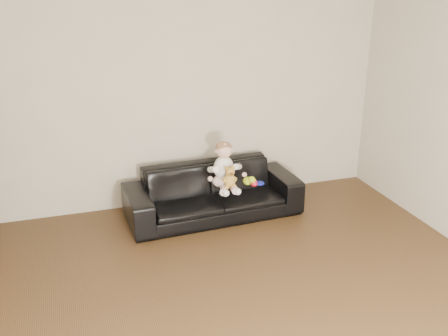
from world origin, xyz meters
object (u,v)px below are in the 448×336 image
object	(u,v)px
toy_blue_disc	(260,183)
baby	(224,168)
toy_green	(248,181)
teddy_bear	(230,177)
sofa	(213,192)
toy_rattle	(254,183)

from	to	relation	value
toy_blue_disc	baby	bearing A→B (deg)	175.27
baby	toy_green	distance (m)	0.32
baby	teddy_bear	bearing A→B (deg)	-73.46
baby	toy_green	world-z (taller)	baby
sofa	baby	world-z (taller)	baby
sofa	toy_green	size ratio (longest dim) A/B	14.95
sofa	baby	size ratio (longest dim) A/B	3.74
teddy_bear	toy_green	bearing A→B (deg)	30.44
toy_green	toy_blue_disc	xyz separation A→B (m)	(0.14, -0.02, -0.04)
toy_blue_disc	teddy_bear	bearing A→B (deg)	-162.65
toy_rattle	toy_green	bearing A→B (deg)	123.30
toy_green	toy_rattle	bearing A→B (deg)	-56.70
baby	toy_blue_disc	distance (m)	0.46
toy_rattle	toy_blue_disc	xyz separation A→B (m)	(0.09, 0.05, -0.03)
toy_rattle	toy_blue_disc	size ratio (longest dim) A/B	0.77
baby	teddy_bear	distance (m)	0.16
baby	sofa	bearing A→B (deg)	146.17
sofa	toy_rattle	bearing A→B (deg)	-27.55
toy_blue_disc	toy_green	bearing A→B (deg)	170.66
sofa	toy_green	xyz separation A→B (m)	(0.37, -0.12, 0.13)
sofa	teddy_bear	bearing A→B (deg)	-70.11
toy_rattle	toy_blue_disc	distance (m)	0.11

